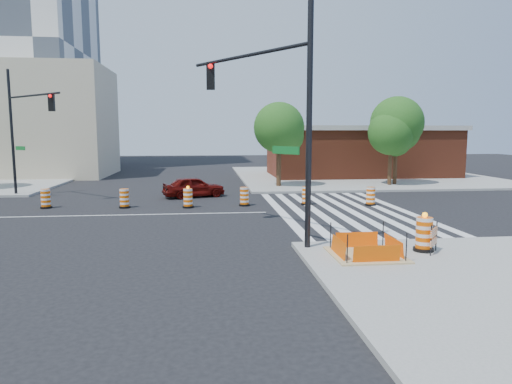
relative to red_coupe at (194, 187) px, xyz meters
The scene contains 21 objects.
ground 6.83m from the red_coupe, 118.63° to the right, with size 120.00×120.00×0.00m, color black.
sidewalk_ne 19.04m from the red_coupe, 39.22° to the left, with size 22.00×22.00×0.15m, color gray.
crosswalk_east 9.76m from the red_coupe, 37.80° to the right, with size 6.75×13.50×0.01m.
lane_centerline 6.83m from the red_coupe, 118.63° to the right, with size 14.00×0.12×0.01m, color silver.
excavation_pit 16.04m from the red_coupe, 69.01° to the right, with size 2.20×2.20×0.90m.
brick_storefront 19.10m from the red_coupe, 39.22° to the left, with size 16.50×8.50×4.60m.
beige_midrise 22.56m from the red_coupe, 133.58° to the left, with size 14.00×10.00×10.00m, color #C1B493.
red_coupe is the anchor object (origin of this frame).
signal_pole_se 13.44m from the red_coupe, 75.70° to the right, with size 3.84×5.44×8.62m.
signal_pole_nw 10.93m from the red_coupe, behind, with size 4.31×4.14×7.73m.
pit_drum 16.59m from the red_coupe, 61.98° to the right, with size 0.65×0.65×1.28m.
barricade 16.93m from the red_coupe, 61.86° to the right, with size 0.56×0.66×0.97m.
tree_north_c 8.17m from the red_coupe, 34.78° to the left, with size 3.69×3.64×6.19m.
tree_north_d 15.29m from the red_coupe, 15.80° to the left, with size 3.36×3.36×5.72m.
tree_north_e 16.11m from the red_coupe, 16.72° to the left, with size 3.93×3.93×6.69m.
median_drum_2 8.46m from the red_coupe, 156.09° to the right, with size 0.60×0.60×1.02m.
median_drum_3 5.22m from the red_coupe, 133.41° to the right, with size 0.60×0.60×1.02m.
median_drum_4 4.09m from the red_coupe, 92.96° to the right, with size 0.60×0.60×1.18m.
median_drum_5 4.72m from the red_coupe, 52.95° to the right, with size 0.60×0.60×1.02m.
median_drum_6 7.36m from the red_coupe, 31.11° to the right, with size 0.60×0.60×1.02m.
median_drum_7 10.74m from the red_coupe, 24.34° to the right, with size 0.60×0.60×1.02m.
Camera 1 is at (4.04, -22.50, 3.97)m, focal length 32.00 mm.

